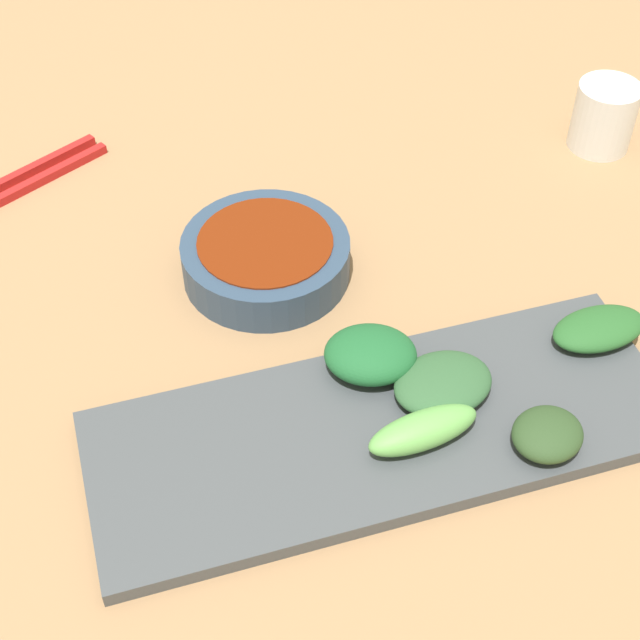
% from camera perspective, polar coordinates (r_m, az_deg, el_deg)
% --- Properties ---
extents(tabletop, '(2.10, 2.10, 0.02)m').
position_cam_1_polar(tabletop, '(0.70, 0.15, -3.87)').
color(tabletop, '#9E7750').
rests_on(tabletop, ground).
extents(sauce_bowl, '(0.13, 0.13, 0.03)m').
position_cam_1_polar(sauce_bowl, '(0.75, -3.26, 3.82)').
color(sauce_bowl, '#2E425B').
rests_on(sauce_bowl, tabletop).
extents(serving_plate, '(0.14, 0.40, 0.01)m').
position_cam_1_polar(serving_plate, '(0.65, 3.78, -6.57)').
color(serving_plate, '#43484D').
rests_on(serving_plate, tabletop).
extents(broccoli_leafy_0, '(0.06, 0.06, 0.02)m').
position_cam_1_polar(broccoli_leafy_0, '(0.65, 13.44, -6.66)').
color(broccoli_leafy_0, '#2D4724').
rests_on(broccoli_leafy_0, serving_plate).
extents(broccoli_stalk_1, '(0.04, 0.08, 0.02)m').
position_cam_1_polar(broccoli_stalk_1, '(0.63, 6.18, -6.56)').
color(broccoli_stalk_1, '#65A951').
rests_on(broccoli_stalk_1, serving_plate).
extents(broccoli_leafy_2, '(0.07, 0.08, 0.03)m').
position_cam_1_polar(broccoli_leafy_2, '(0.67, 3.03, -2.07)').
color(broccoli_leafy_2, '#1D5D2E').
rests_on(broccoli_leafy_2, serving_plate).
extents(broccoli_leafy_3, '(0.05, 0.07, 0.02)m').
position_cam_1_polar(broccoli_leafy_3, '(0.72, 16.33, -0.50)').
color(broccoli_leafy_3, '#275D29').
rests_on(broccoli_leafy_3, serving_plate).
extents(broccoli_leafy_4, '(0.07, 0.08, 0.02)m').
position_cam_1_polar(broccoli_leafy_4, '(0.66, 7.36, -3.79)').
color(broccoli_leafy_4, '#305A34').
rests_on(broccoli_leafy_4, serving_plate).
extents(tea_cup, '(0.06, 0.06, 0.06)m').
position_cam_1_polar(tea_cup, '(0.92, 16.61, 11.59)').
color(tea_cup, white).
rests_on(tea_cup, tabletop).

